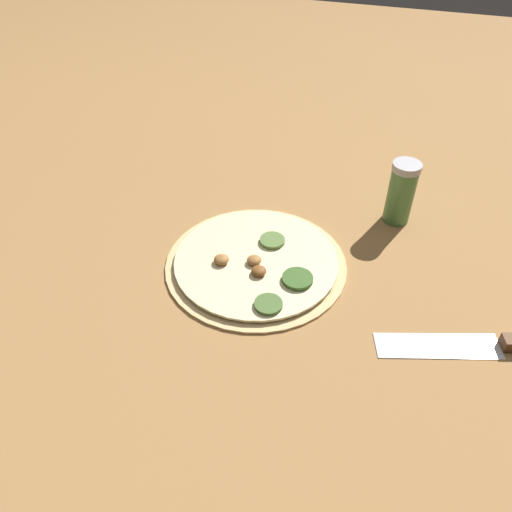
% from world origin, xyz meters
% --- Properties ---
extents(ground_plane, '(3.00, 3.00, 0.00)m').
position_xyz_m(ground_plane, '(0.00, 0.00, 0.00)').
color(ground_plane, '#9E703F').
extents(pizza, '(0.28, 0.28, 0.02)m').
position_xyz_m(pizza, '(-0.00, 0.00, 0.01)').
color(pizza, '#D6B77A').
rests_on(pizza, ground_plane).
extents(knife, '(0.25, 0.10, 0.02)m').
position_xyz_m(knife, '(-0.36, 0.05, 0.01)').
color(knife, silver).
rests_on(knife, ground_plane).
extents(spice_jar, '(0.05, 0.05, 0.11)m').
position_xyz_m(spice_jar, '(-0.19, -0.19, 0.06)').
color(spice_jar, '#4C7F42').
rests_on(spice_jar, ground_plane).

